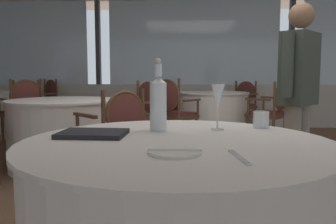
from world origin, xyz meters
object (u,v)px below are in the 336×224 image
Objects in this scene: dining_chair_2_0 at (140,111)px; dining_chair_2_1 at (30,109)px; dining_chair_0_2 at (173,108)px; dining_chair_0_3 at (272,108)px; dining_chair_2_3 at (116,130)px; dining_chair_3_2 at (46,100)px; wine_glass at (218,97)px; water_bottle at (158,101)px; menu_book at (93,134)px; dining_chair_0_0 at (242,101)px; diner_person_0 at (299,90)px; side_plate at (175,152)px; dining_chair_0_1 at (165,102)px; water_tumbler at (261,119)px; dining_chair_3_1 at (24,106)px.

dining_chair_2_1 is (-1.49, 0.04, 0.01)m from dining_chair_2_0.
dining_chair_0_2 is 0.50m from dining_chair_2_0.
dining_chair_0_3 reaches higher than dining_chair_2_3.
wine_glass is at bearing 66.05° from dining_chair_3_2.
water_bottle reaches higher than dining_chair_3_2.
menu_book is 5.09m from dining_chair_0_0.
dining_chair_0_2 reaches higher than wine_glass.
dining_chair_0_3 is at bearing 66.63° from water_bottle.
diner_person_0 reaches higher than menu_book.
diner_person_0 is at bearing 59.98° from side_plate.
dining_chair_0_1 is (-0.17, 4.51, -0.34)m from water_bottle.
dining_chair_3_1 is (-2.81, 3.40, -0.24)m from water_tumbler.
side_plate is 3.60m from dining_chair_0_2.
dining_chair_2_0 is (-0.42, 2.82, -0.33)m from water_bottle.
dining_chair_2_0 reaches higher than dining_chair_0_3.
dining_chair_0_3 is (0.17, -1.41, 0.00)m from dining_chair_0_0.
side_plate is at bearing 157.11° from dining_chair_3_1.
menu_book is 0.29× the size of dining_chair_0_2.
dining_chair_0_1 is (-0.45, 4.50, -0.36)m from wine_glass.
dining_chair_0_1 is at bearing 152.06° from diner_person_0.
dining_chair_0_2 reaches higher than dining_chair_0_3.
dining_chair_3_2 is at bearing -55.18° from dining_chair_0_0.
water_bottle reaches higher than dining_chair_2_1.
menu_book is 0.31× the size of dining_chair_0_0.
water_tumbler is 2.89m from dining_chair_2_0.
menu_book reaches higher than side_plate.
wine_glass is 0.23× the size of dining_chair_3_1.
water_bottle is at bearing -49.64° from dining_chair_0_1.
diner_person_0 is (0.98, 1.70, 0.14)m from side_plate.
wine_glass is 0.24× the size of dining_chair_0_3.
dining_chair_2_1 is (-3.32, -0.41, 0.01)m from dining_chair_0_3.
wine_glass reaches higher than dining_chair_0_1.
diner_person_0 reaches higher than dining_chair_0_0.
dining_chair_2_1 is 0.61× the size of diner_person_0.
water_tumbler is at bearing -43.04° from dining_chair_0_1.
dining_chair_3_1 is (-1.87, 0.67, -0.01)m from dining_chair_2_0.
water_bottle is 4.85m from dining_chair_0_0.
side_plate is 0.19× the size of dining_chair_0_0.
dining_chair_2_1 is at bearing 121.22° from menu_book.
dining_chair_0_1 is 2.01m from dining_chair_0_3.
dining_chair_2_1 is (-2.42, 2.77, -0.23)m from water_tumbler.
water_bottle is 0.37× the size of dining_chair_0_0.
diner_person_0 is (1.07, 1.20, 0.01)m from water_bottle.
water_tumbler is 3.68m from dining_chair_2_1.
diner_person_0 is at bearing 80.29° from dining_chair_3_2.
wine_glass is at bearing 162.84° from dining_chair_3_1.
dining_chair_3_2 is at bearing 175.68° from diner_person_0.
dining_chair_2_0 is at bearing 108.85° from water_tumbler.
dining_chair_0_2 is at bearing 90.51° from dining_chair_3_2.
dining_chair_0_1 is at bearing -118.11° from dining_chair_3_1.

